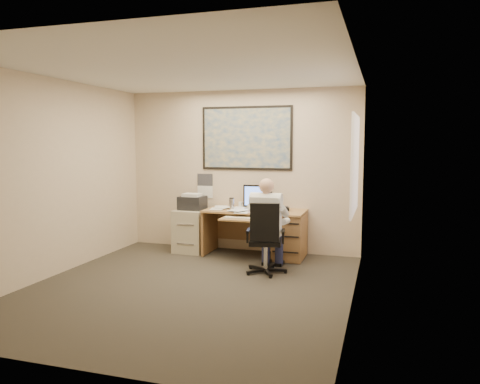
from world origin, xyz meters
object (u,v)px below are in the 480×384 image
(office_chair, at_px, (264,253))
(person, at_px, (266,226))
(filing_cabinet, at_px, (193,226))
(desk, at_px, (275,230))

(office_chair, bearing_deg, person, 74.00)
(filing_cabinet, xyz_separation_m, office_chair, (1.49, -0.97, -0.13))
(person, bearing_deg, desk, 95.66)
(filing_cabinet, distance_m, person, 1.76)
(desk, xyz_separation_m, person, (0.08, -0.90, 0.22))
(desk, bearing_deg, office_chair, -86.03)
(desk, distance_m, filing_cabinet, 1.42)
(filing_cabinet, relative_size, person, 0.74)
(filing_cabinet, bearing_deg, person, -28.50)
(desk, relative_size, office_chair, 1.58)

